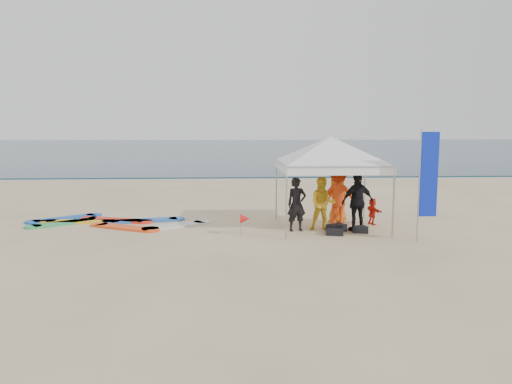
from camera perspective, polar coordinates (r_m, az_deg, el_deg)
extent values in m
plane|color=beige|center=(12.78, -4.15, -6.91)|extent=(120.00, 120.00, 0.00)
cube|color=#0C2633|center=(72.44, -3.26, 5.04)|extent=(160.00, 84.00, 0.08)
cube|color=silver|center=(30.74, -3.52, 1.58)|extent=(160.00, 1.20, 0.01)
imported|color=black|center=(15.22, 4.67, -1.42)|extent=(0.66, 0.50, 1.64)
imported|color=yellow|center=(15.41, 7.62, -1.35)|extent=(0.86, 0.70, 1.64)
imported|color=#F44115|center=(16.12, 9.35, -0.49)|extent=(1.33, 0.88, 1.92)
imported|color=black|center=(15.43, 11.53, -1.13)|extent=(1.13, 0.70, 1.80)
imported|color=orange|center=(16.66, 9.28, -0.66)|extent=(0.97, 0.83, 1.67)
imported|color=red|center=(16.67, 13.17, -2.16)|extent=(0.46, 0.84, 0.87)
cylinder|color=#A5A5A8|center=(17.10, 2.33, 0.27)|extent=(0.05, 0.05, 2.05)
cylinder|color=#A5A5A8|center=(17.66, 12.30, 0.34)|extent=(0.05, 0.05, 2.05)
cylinder|color=#A5A5A8|center=(14.08, 3.50, -1.30)|extent=(0.05, 0.05, 2.05)
cylinder|color=#A5A5A8|center=(14.74, 15.44, -1.16)|extent=(0.05, 0.05, 2.05)
cube|color=white|center=(14.22, 9.69, 2.36)|extent=(3.17, 0.02, 0.24)
cube|color=white|center=(17.22, 7.45, 3.29)|extent=(3.17, 0.02, 0.24)
cube|color=white|center=(15.49, 2.88, 2.87)|extent=(0.02, 3.17, 0.24)
cube|color=white|center=(16.10, 13.83, 2.84)|extent=(0.02, 3.17, 0.24)
pyramid|color=white|center=(15.67, 8.53, 6.29)|extent=(4.34, 4.34, 0.82)
cylinder|color=#A5A5A8|center=(14.34, 18.14, 0.67)|extent=(0.04, 0.04, 3.12)
cube|color=#0C22C4|center=(14.40, 19.17, 1.90)|extent=(0.49, 0.03, 2.32)
cylinder|color=#A5A5A8|center=(14.62, -1.74, -3.84)|extent=(0.02, 0.02, 0.60)
cone|color=red|center=(14.59, -1.27, -3.07)|extent=(0.28, 0.28, 0.28)
cube|color=black|center=(15.41, 9.18, -4.07)|extent=(0.66, 0.59, 0.22)
cube|color=black|center=(15.37, 11.86, -4.24)|extent=(0.53, 0.42, 0.18)
cube|color=black|center=(14.94, 8.98, -4.55)|extent=(0.57, 0.50, 0.16)
cube|color=black|center=(15.40, 11.80, -4.18)|extent=(0.36, 0.27, 0.20)
cube|color=red|center=(17.51, -15.71, -3.11)|extent=(2.21, 1.24, 0.07)
cube|color=blue|center=(18.36, -21.02, -2.84)|extent=(1.97, 1.64, 0.07)
cube|color=#FF4B15|center=(16.18, -14.80, -3.94)|extent=(2.02, 1.40, 0.07)
cube|color=green|center=(17.49, -21.36, -3.36)|extent=(1.73, 1.49, 0.07)
cube|color=silver|center=(16.13, -9.04, -3.81)|extent=(1.83, 1.44, 0.07)
cube|color=#FFB01A|center=(17.59, -19.62, -3.22)|extent=(2.09, 0.64, 0.07)
cube|color=#215AB4|center=(17.19, -12.62, -3.20)|extent=(2.22, 1.01, 0.07)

